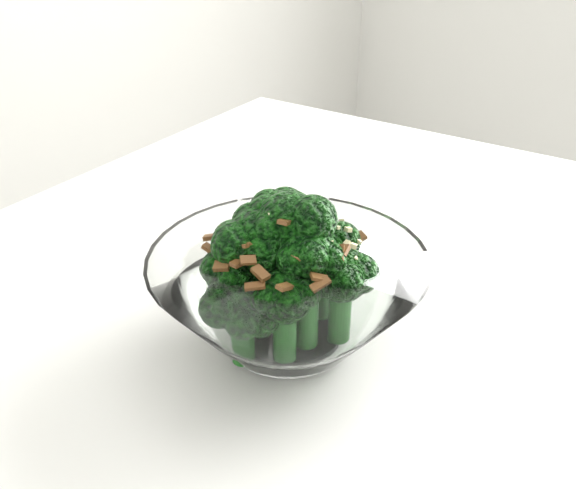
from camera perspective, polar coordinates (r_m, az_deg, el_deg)
table at (r=0.52m, az=-5.02°, el=-19.45°), size 1.40×1.17×0.75m
broccoli_dish at (r=0.49m, az=-0.11°, el=-3.77°), size 0.21×0.21×0.13m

